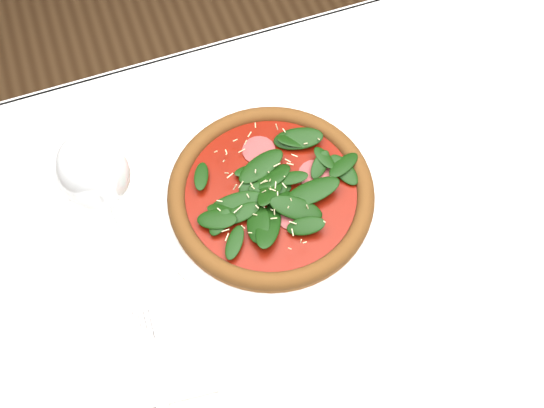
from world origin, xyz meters
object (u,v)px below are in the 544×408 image
object	(u,v)px
pizza	(271,191)
napkin	(157,379)
wine_glass	(95,174)
plate	(271,198)

from	to	relation	value
pizza	napkin	world-z (taller)	pizza
pizza	napkin	size ratio (longest dim) A/B	2.63
wine_glass	napkin	bearing A→B (deg)	-91.99
plate	wine_glass	bearing A→B (deg)	171.70
pizza	wine_glass	distance (m)	0.26
pizza	wine_glass	bearing A→B (deg)	171.70
pizza	napkin	xyz separation A→B (m)	(-0.23, -0.20, -0.02)
pizza	plate	bearing A→B (deg)	45.00
plate	wine_glass	world-z (taller)	wine_glass
plate	napkin	bearing A→B (deg)	-139.24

